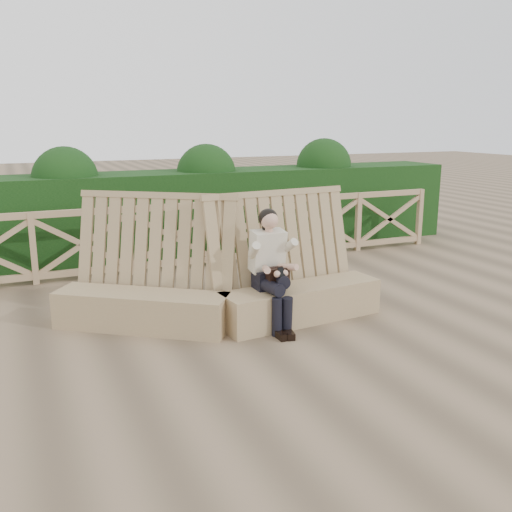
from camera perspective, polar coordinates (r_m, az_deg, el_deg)
name	(u,v)px	position (r m, az deg, el deg)	size (l,w,h in m)	color
ground	(259,344)	(6.40, 0.27, -8.75)	(60.00, 60.00, 0.00)	brown
bench	(222,291)	(6.96, -3.39, -3.49)	(3.90, 1.84, 1.57)	#947B54
woman	(272,265)	(6.74, 1.56, -0.89)	(0.40, 0.86, 1.41)	black
guardrail	(173,237)	(9.42, -8.31, 1.91)	(10.10, 0.09, 1.10)	#9B845A
hedge	(155,214)	(10.53, -10.08, 4.15)	(12.00, 1.20, 1.50)	black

